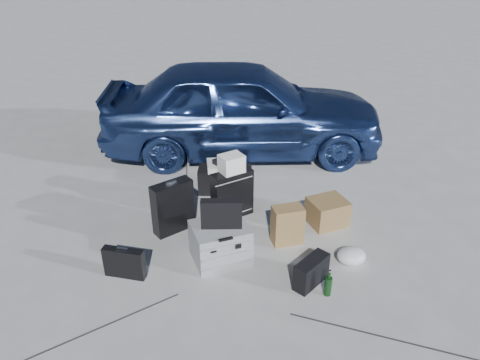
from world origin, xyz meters
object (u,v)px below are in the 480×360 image
object	(u,v)px
cardboard_box	(327,212)
green_bottle	(328,283)
suitcase_right	(232,194)
suitcase_left	(173,207)
duffel_bag	(225,180)
pelican_case	(220,243)
car	(242,107)
briefcase	(124,263)

from	to	relation	value
cardboard_box	green_bottle	world-z (taller)	cardboard_box
suitcase_right	cardboard_box	xyz separation A→B (m)	(0.99, -0.45, -0.13)
suitcase_left	duffel_bag	distance (m)	1.02
pelican_case	green_bottle	distance (m)	1.13
car	suitcase_left	size ratio (longest dim) A/B	6.77
pelican_case	suitcase_right	xyz separation A→B (m)	(0.32, 0.75, 0.09)
car	green_bottle	size ratio (longest dim) A/B	14.97
green_bottle	duffel_bag	bearing A→B (deg)	101.68
cardboard_box	suitcase_right	bearing A→B (deg)	155.58
pelican_case	briefcase	xyz separation A→B (m)	(-0.95, -0.01, -0.04)
suitcase_left	green_bottle	world-z (taller)	suitcase_left
car	green_bottle	bearing A→B (deg)	-167.86
duffel_bag	cardboard_box	world-z (taller)	duffel_bag
pelican_case	suitcase_left	xyz separation A→B (m)	(-0.37, 0.64, 0.10)
car	pelican_case	size ratio (longest dim) A/B	7.37
duffel_bag	green_bottle	xyz separation A→B (m)	(0.43, -2.10, -0.03)
suitcase_left	suitcase_right	size ratio (longest dim) A/B	1.03
suitcase_right	duffel_bag	distance (m)	0.59
duffel_bag	car	bearing A→B (deg)	82.33
briefcase	suitcase_left	size ratio (longest dim) A/B	0.68
pelican_case	green_bottle	xyz separation A→B (m)	(0.82, -0.78, -0.06)
suitcase_right	pelican_case	bearing A→B (deg)	-128.74
car	duffel_bag	distance (m)	1.36
suitcase_left	suitcase_right	xyz separation A→B (m)	(0.70, 0.11, -0.01)
briefcase	duffel_bag	bearing A→B (deg)	73.53
suitcase_right	green_bottle	bearing A→B (deg)	-87.45
pelican_case	suitcase_left	distance (m)	0.75
suitcase_right	cardboard_box	distance (m)	1.09
pelican_case	suitcase_right	world-z (taller)	suitcase_right
green_bottle	car	bearing A→B (deg)	87.97
suitcase_left	car	bearing A→B (deg)	32.79
pelican_case	suitcase_left	bearing A→B (deg)	115.65
car	briefcase	world-z (taller)	car
suitcase_left	green_bottle	bearing A→B (deg)	-71.56
car	suitcase_left	bearing A→B (deg)	158.43
duffel_bag	suitcase_left	bearing A→B (deg)	-119.84
pelican_case	cardboard_box	distance (m)	1.35
suitcase_right	duffel_bag	world-z (taller)	suitcase_right
briefcase	duffel_bag	world-z (taller)	duffel_bag
briefcase	suitcase_right	bearing A→B (deg)	59.38
car	cardboard_box	distance (m)	2.25
pelican_case	duffel_bag	bearing A→B (deg)	69.25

